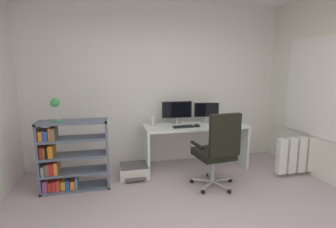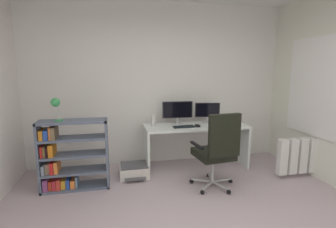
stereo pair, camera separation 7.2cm
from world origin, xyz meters
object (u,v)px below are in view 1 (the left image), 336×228
Objects in this scene: monitor_main at (177,111)px; computer_mouse at (197,126)px; desk at (195,135)px; desk_lamp at (55,105)px; keyboard at (183,127)px; printer at (134,171)px; radiator at (305,154)px; desktop_speaker at (153,121)px; office_chair at (218,148)px; bookshelf at (68,158)px; monitor_secondary at (206,111)px.

monitor_main is 5.09× the size of computer_mouse.
desk_lamp is (-2.06, -0.39, 0.64)m from desk.
keyboard is at bearing 8.36° from desk_lamp.
monitor_main is at bearing 22.90° from printer.
desk_lamp is 0.31× the size of radiator.
desktop_speaker is 2.46m from radiator.
office_chair is 1.36m from printer.
monitor_main is at bearing 16.99° from desk_lamp.
monitor_main reaches higher than bookshelf.
office_chair is at bearing -52.91° from desktop_speaker.
office_chair is 1.13× the size of bookshelf.
bookshelf is 3.55m from radiator.
monitor_secondary reaches higher than desktop_speaker.
desktop_speaker reaches higher than radiator.
office_chair reaches higher than desktop_speaker.
desk_lamp is at bearing -163.01° from monitor_main.
computer_mouse is 0.09× the size of office_chair.
keyboard is (0.03, -0.28, -0.22)m from monitor_main.
desk is at bearing 10.61° from desk_lamp.
desk is 0.33m from keyboard.
desk_lamp is (-1.82, -0.27, 0.45)m from keyboard.
office_chair is 1.58m from radiator.
printer is (-1.30, -0.33, -0.84)m from monitor_secondary.
computer_mouse is 0.10× the size of bookshelf.
desktop_speaker is (-0.68, 0.24, 0.07)m from computer_mouse.
monitor_main reaches higher than keyboard.
desktop_speaker is at bearing 20.08° from desk_lamp.
office_chair reaches higher than monitor_secondary.
monitor_main is 1.20× the size of monitor_secondary.
desk_lamp reaches higher than computer_mouse.
radiator is (1.82, -0.59, -0.41)m from keyboard.
computer_mouse is at bearing 1.92° from printer.
desk_lamp reaches higher than keyboard.
desktop_speaker is 0.85m from printer.
printer is at bearing 147.56° from office_chair.
radiator is at bearing -5.17° from bookshelf.
bookshelf reaches higher than radiator.
monitor_main reaches higher than office_chair.
printer is (-1.07, 0.68, -0.49)m from office_chair.
radiator is at bearing -19.79° from desktop_speaker.
monitor_main reaches higher than computer_mouse.
desk_lamp is at bearing 167.60° from office_chair.
bookshelf is at bearing -166.48° from printer.
monitor_secondary is at bearing 26.04° from keyboard.
monitor_secondary is at bearing 13.83° from bookshelf.
keyboard is 0.35× the size of bookshelf.
desk is at bearing 155.91° from radiator.
radiator is at bearing -11.66° from printer.
printer is 2.69m from radiator.
monitor_main is 0.44m from computer_mouse.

